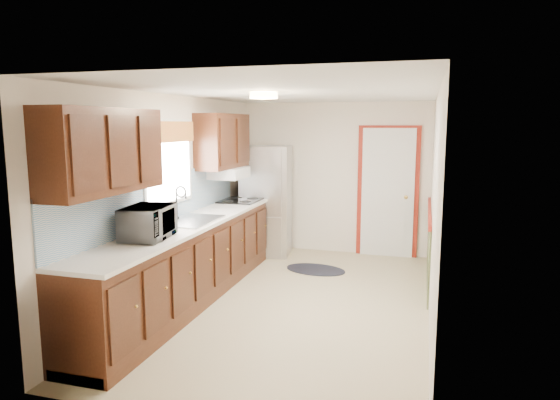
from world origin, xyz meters
The scene contains 8 objects.
room_shell centered at (0.00, 0.00, 1.20)m, with size 3.20×5.20×2.52m.
kitchen_run centered at (-1.24, -0.29, 0.81)m, with size 0.63×4.00×2.20m.
back_wall_trim centered at (0.99, 2.21, 0.89)m, with size 1.12×2.30×2.08m.
ceiling_fixture centered at (-0.30, -0.20, 2.36)m, with size 0.30×0.30×0.06m, color #FFD88C.
microwave centered at (-1.20, -1.13, 1.14)m, with size 0.58×0.32×0.39m, color white.
refrigerator centered at (-0.99, 2.05, 0.86)m, with size 0.80×0.77×1.72m.
rug centered at (-0.05, 1.36, 0.01)m, with size 0.87×0.56×0.01m, color black.
cooktop centered at (-1.19, 1.40, 0.95)m, with size 0.53×0.64×0.02m, color black.
Camera 1 is at (1.40, -5.38, 2.06)m, focal length 32.00 mm.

